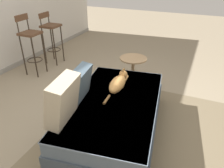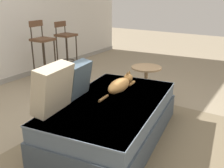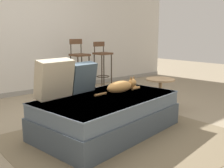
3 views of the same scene
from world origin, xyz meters
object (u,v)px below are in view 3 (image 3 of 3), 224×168
(throw_pillow_corner, at_px, (55,79))
(bar_stool_near_window, at_px, (79,62))
(cat, at_px, (121,86))
(bar_stool_by_doorway, at_px, (102,60))
(couch, at_px, (108,114))
(throw_pillow_middle, at_px, (82,77))
(side_table, at_px, (160,90))

(throw_pillow_corner, height_order, bar_stool_near_window, bar_stool_near_window)
(cat, relative_size, bar_stool_by_doorway, 0.73)
(throw_pillow_corner, xyz_separation_m, bar_stool_near_window, (1.45, 1.70, -0.04))
(throw_pillow_corner, height_order, cat, throw_pillow_corner)
(couch, bearing_deg, throw_pillow_corner, 148.26)
(throw_pillow_middle, distance_m, bar_stool_near_window, 1.93)
(bar_stool_by_doorway, bearing_deg, couch, -126.60)
(couch, relative_size, bar_stool_by_doorway, 1.82)
(throw_pillow_corner, height_order, bar_stool_by_doorway, bar_stool_by_doorway)
(couch, xyz_separation_m, throw_pillow_middle, (-0.10, 0.39, 0.41))
(bar_stool_near_window, relative_size, side_table, 2.14)
(couch, distance_m, bar_stool_by_doorway, 2.55)
(throw_pillow_corner, xyz_separation_m, bar_stool_by_doorway, (2.03, 1.70, -0.05))
(throw_pillow_middle, distance_m, bar_stool_by_doorway, 2.29)
(couch, bearing_deg, bar_stool_by_doorway, 53.40)
(cat, relative_size, bar_stool_near_window, 0.69)
(bar_stool_near_window, distance_m, bar_stool_by_doorway, 0.58)
(throw_pillow_corner, relative_size, cat, 0.63)
(cat, xyz_separation_m, bar_stool_by_doorway, (1.22, 1.95, 0.11))
(side_table, bearing_deg, couch, -171.51)
(bar_stool_near_window, xyz_separation_m, bar_stool_by_doorway, (0.58, -0.00, -0.01))
(cat, xyz_separation_m, bar_stool_near_window, (0.64, 1.95, 0.11))
(throw_pillow_middle, relative_size, cat, 0.53)
(throw_pillow_corner, distance_m, bar_stool_near_window, 2.23)
(couch, bearing_deg, side_table, 8.49)
(cat, bearing_deg, bar_stool_by_doorway, 58.01)
(throw_pillow_corner, height_order, side_table, throw_pillow_corner)
(cat, distance_m, side_table, 0.94)
(bar_stool_near_window, bearing_deg, side_table, -81.47)
(throw_pillow_corner, distance_m, bar_stool_by_doorway, 2.64)
(bar_stool_by_doorway, distance_m, side_table, 1.89)
(couch, height_order, bar_stool_near_window, bar_stool_near_window)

